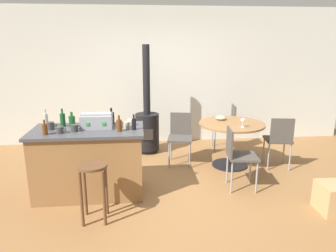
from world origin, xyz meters
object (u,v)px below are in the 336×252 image
bottle_4 (63,119)px  wood_stove (147,126)px  bottle_1 (134,124)px  wine_glass (243,121)px  folding_chair_left (180,134)px  bottle_2 (119,125)px  bottle_0 (72,121)px  cup_1 (127,125)px  wooden_stool (93,180)px  bottle_5 (45,129)px  dining_table (231,133)px  bottle_6 (46,120)px  cup_3 (75,128)px  folding_chair_far (227,124)px  cup_4 (130,122)px  bottle_3 (112,118)px  folding_chair_near (279,138)px  cup_2 (60,130)px  cup_0 (51,126)px  serving_bowl (221,118)px  toolbox (97,121)px  folding_chair_right (238,153)px  kitchen_island (90,162)px

bottle_4 → wood_stove: bearing=50.7°
bottle_1 → wine_glass: bearing=19.7°
folding_chair_left → bottle_2: bottle_2 is taller
bottle_0 → cup_1: 0.75m
wooden_stool → bottle_5: (-0.62, 0.49, 0.49)m
dining_table → bottle_4: (-2.53, -0.60, 0.43)m
bottle_0 → bottle_6: size_ratio=0.83×
bottle_5 → cup_3: bearing=19.0°
wooden_stool → bottle_5: bearing=141.6°
folding_chair_far → bottle_4: bottle_4 is taller
wood_stove → bottle_4: size_ratio=8.17×
folding_chair_far → cup_4: cup_4 is taller
wooden_stool → bottle_2: bottle_2 is taller
bottle_0 → bottle_3: size_ratio=0.89×
cup_4 → folding_chair_left: bearing=47.0°
folding_chair_near → bottle_2: bottle_2 is taller
bottle_1 → wood_stove: bearing=82.8°
cup_3 → bottle_1: bearing=1.3°
cup_2 → cup_4: 0.92m
cup_0 → bottle_1: bearing=-5.7°
bottle_6 → cup_3: 0.51m
bottle_2 → serving_bowl: bearing=35.5°
cup_3 → serving_bowl: size_ratio=0.68×
bottle_0 → serving_bowl: bottle_0 is taller
folding_chair_far → wood_stove: (-1.52, 0.01, -0.01)m
wooden_stool → cup_0: bearing=130.0°
bottle_6 → cup_0: bearing=-57.9°
serving_bowl → toolbox: bearing=-153.4°
bottle_5 → cup_1: bearing=11.7°
folding_chair_right → cup_3: 2.21m
kitchen_island → wine_glass: bearing=12.8°
wine_glass → dining_table: bearing=107.7°
folding_chair_right → bottle_1: (-1.42, -0.04, 0.47)m
folding_chair_right → cup_1: bearing=178.8°
bottle_4 → serving_bowl: bottle_4 is taller
wood_stove → serving_bowl: (1.24, -0.59, 0.27)m
cup_3 → cup_1: bearing=7.8°
cup_1 → cup_3: size_ratio=0.96×
wooden_stool → folding_chair_right: folding_chair_right is taller
cup_4 → bottle_0: bearing=179.9°
dining_table → cup_2: (-2.49, -0.96, 0.38)m
cup_0 → cup_3: size_ratio=1.02×
folding_chair_left → cup_2: 2.10m
toolbox → bottle_4: size_ratio=1.68×
bottle_2 → folding_chair_near: bearing=16.5°
toolbox → wine_glass: (2.15, 0.46, -0.16)m
wooden_stool → bottle_6: (-0.71, 0.89, 0.51)m
bottle_0 → bottle_1: bearing=-15.5°
cup_0 → cup_4: 1.03m
wooden_stool → bottle_1: size_ratio=3.36×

